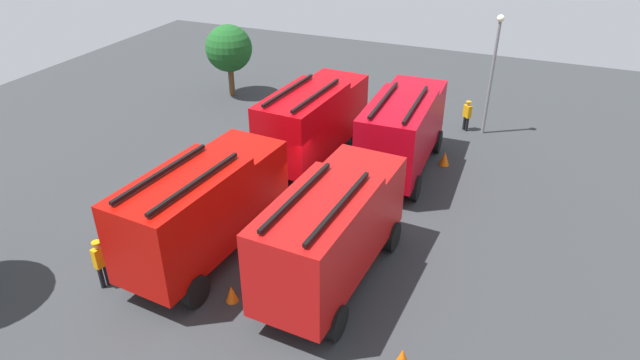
# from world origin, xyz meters

# --- Properties ---
(ground_plane) EXTENTS (50.22, 50.22, 0.00)m
(ground_plane) POSITION_xyz_m (0.00, 0.00, 0.00)
(ground_plane) COLOR #2D3033
(fire_truck_0) EXTENTS (7.33, 3.10, 3.88)m
(fire_truck_0) POSITION_xyz_m (-4.03, -2.13, 2.15)
(fire_truck_0) COLOR #B9100F
(fire_truck_0) RESTS_ON ground
(fire_truck_1) EXTENTS (7.26, 2.90, 3.88)m
(fire_truck_1) POSITION_xyz_m (4.55, -2.12, 2.15)
(fire_truck_1) COLOR #B00614
(fire_truck_1) RESTS_ON ground
(fire_truck_2) EXTENTS (7.38, 3.23, 3.88)m
(fire_truck_2) POSITION_xyz_m (-4.45, 2.46, 2.15)
(fire_truck_2) COLOR #B00B05
(fire_truck_2) RESTS_ON ground
(fire_truck_3) EXTENTS (7.35, 3.16, 3.88)m
(fire_truck_3) POSITION_xyz_m (3.96, 2.00, 2.15)
(fire_truck_3) COLOR #B4050B
(fire_truck_3) RESTS_ON ground
(firefighter_0) EXTENTS (0.48, 0.45, 1.73)m
(firefighter_0) POSITION_xyz_m (8.29, 4.85, 0.97)
(firefighter_0) COLOR black
(firefighter_0) RESTS_ON ground
(firefighter_1) EXTENTS (0.46, 0.32, 1.81)m
(firefighter_1) POSITION_xyz_m (-7.22, 4.82, 1.02)
(firefighter_1) COLOR black
(firefighter_1) RESTS_ON ground
(firefighter_2) EXTENTS (0.46, 0.47, 1.64)m
(firefighter_2) POSITION_xyz_m (10.38, -4.13, 0.92)
(firefighter_2) COLOR black
(firefighter_2) RESTS_ON ground
(tree_1) EXTENTS (2.80, 2.80, 4.34)m
(tree_1) POSITION_xyz_m (10.12, 10.21, 2.92)
(tree_1) COLOR brown
(tree_1) RESTS_ON ground
(traffic_cone_0) EXTENTS (0.47, 0.47, 0.67)m
(traffic_cone_0) POSITION_xyz_m (5.93, -3.92, 0.33)
(traffic_cone_0) COLOR #F2600C
(traffic_cone_0) RESTS_ON ground
(traffic_cone_1) EXTENTS (0.41, 0.41, 0.58)m
(traffic_cone_1) POSITION_xyz_m (-6.63, -5.33, 0.29)
(traffic_cone_1) COLOR #F2600C
(traffic_cone_1) RESTS_ON ground
(traffic_cone_2) EXTENTS (0.42, 0.42, 0.60)m
(traffic_cone_2) POSITION_xyz_m (-6.21, 0.49, 0.30)
(traffic_cone_2) COLOR #F2600C
(traffic_cone_2) RESTS_ON ground
(lamppost) EXTENTS (0.36, 0.36, 6.22)m
(lamppost) POSITION_xyz_m (10.39, -5.07, 3.67)
(lamppost) COLOR slate
(lamppost) RESTS_ON ground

